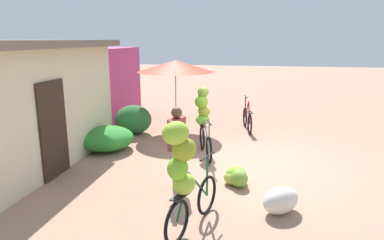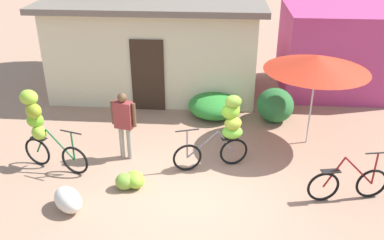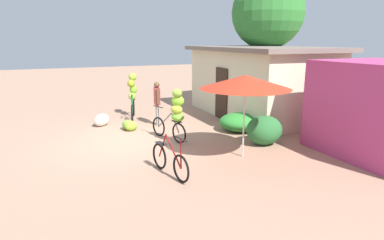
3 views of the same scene
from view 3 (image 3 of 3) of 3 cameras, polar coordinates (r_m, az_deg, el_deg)
The scene contains 12 objects.
ground_plane at distance 10.32m, azimuth -10.69°, elevation -3.61°, with size 60.00×60.00×0.00m, color #A57E65.
building_low at distance 13.75m, azimuth 11.55°, elevation 6.67°, with size 6.32×3.91×2.79m.
tree_behind_building at distance 15.98m, azimuth 13.07°, elevation 17.62°, with size 3.27×3.27×5.89m.
hedge_bush_front_left at distance 11.34m, azimuth 8.30°, elevation -0.36°, with size 1.41×1.39×0.60m, color #2E8731.
hedge_bush_front_right at distance 9.94m, azimuth 12.48°, elevation -1.73°, with size 0.96×1.10×0.88m, color #296D35.
market_umbrella at distance 8.46m, azimuth 9.28°, elevation 6.58°, with size 2.34×2.34×2.18m.
bicycle_leftmost at distance 13.39m, azimuth -10.34°, elevation 4.90°, with size 1.56×0.65×1.76m.
bicycle_near_pile at distance 9.82m, azimuth -2.94°, elevation 1.44°, with size 1.60×0.69×1.65m.
bicycle_center_loaded at distance 7.56m, azimuth -3.91°, elevation -7.08°, with size 1.58×0.35×1.01m.
banana_pile_on_ground at distance 11.51m, azimuth -10.79°, elevation -0.96°, with size 0.70×0.60×0.35m.
produce_sack at distance 12.32m, azimuth -15.47°, elevation 0.02°, with size 0.70×0.44×0.44m, color silver.
person_vendor at distance 11.94m, azimuth -6.11°, elevation 3.67°, with size 0.57×0.28×1.58m.
Camera 3 is at (9.62, -2.17, 3.03)m, focal length 30.60 mm.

